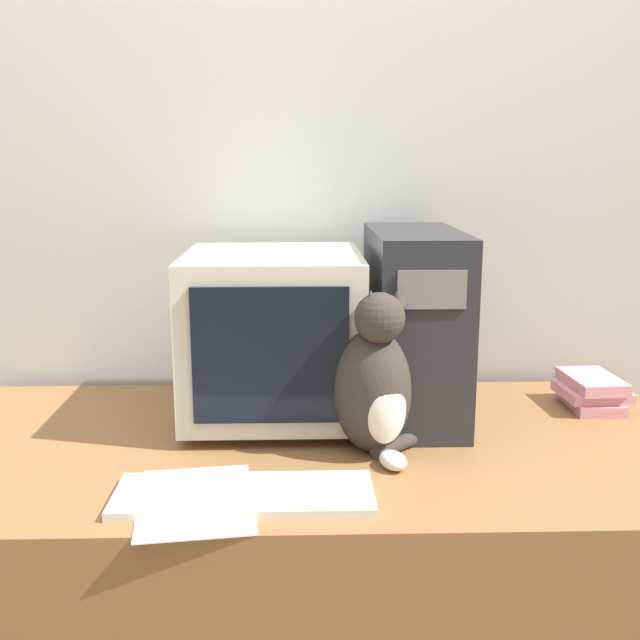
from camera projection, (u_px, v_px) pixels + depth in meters
wall_back at (310, 195)px, 2.07m from camera, size 7.00×0.05×2.50m
desk at (315, 585)px, 1.77m from camera, size 1.76×0.87×0.73m
crt_monitor at (274, 334)px, 1.80m from camera, size 0.42×0.45×0.41m
computer_tower at (414, 324)px, 1.82m from camera, size 0.21×0.46×0.46m
keyboard at (244, 494)px, 1.40m from camera, size 0.48×0.17×0.02m
cat at (375, 385)px, 1.60m from camera, size 0.27×0.26×0.36m
book_stack at (592, 391)px, 1.91m from camera, size 0.17×0.19×0.08m
pen at (216, 479)px, 1.48m from camera, size 0.15×0.02×0.01m
paper_sheet at (196, 501)px, 1.39m from camera, size 0.25×0.32×0.00m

